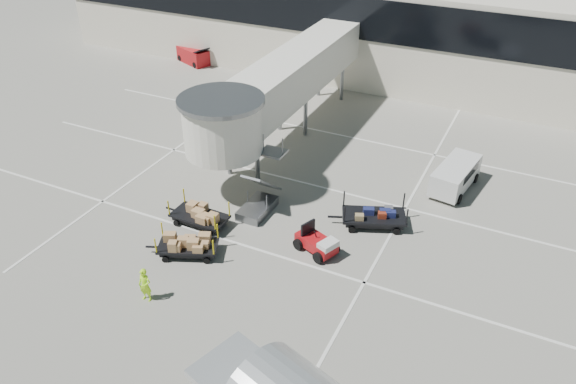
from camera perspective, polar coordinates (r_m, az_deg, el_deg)
name	(u,v)px	position (r m, az deg, el deg)	size (l,w,h in m)	color
ground	(234,271)	(27.72, -5.54, -8.03)	(140.00, 140.00, 0.00)	gray
lane_markings	(301,179)	(34.66, 1.38, 1.33)	(40.00, 30.00, 0.02)	silver
terminal	(406,27)	(51.01, 11.93, 16.10)	(64.00, 12.11, 15.20)	beige
jet_bridge	(275,89)	(36.40, -1.37, 10.45)	(5.70, 20.40, 6.03)	silver
baggage_tug	(317,243)	(28.52, 2.99, -5.19)	(2.45, 2.07, 1.45)	maroon
suitcase_cart	(376,217)	(30.63, 8.88, -2.51)	(4.20, 2.85, 1.64)	black
box_cart_near	(188,245)	(28.71, -10.08, -5.29)	(3.67, 2.52, 1.43)	black
box_cart_far	(198,215)	(30.72, -9.11, -2.32)	(3.82, 1.61, 1.49)	black
ground_worker	(145,285)	(26.36, -14.32, -9.14)	(0.63, 0.41, 1.73)	#9CE217
minivan	(456,174)	(34.82, 16.71, 1.81)	(2.37, 4.44, 1.61)	silver
belt_loader	(193,56)	(54.21, -9.61, 13.50)	(3.98, 2.74, 1.80)	maroon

